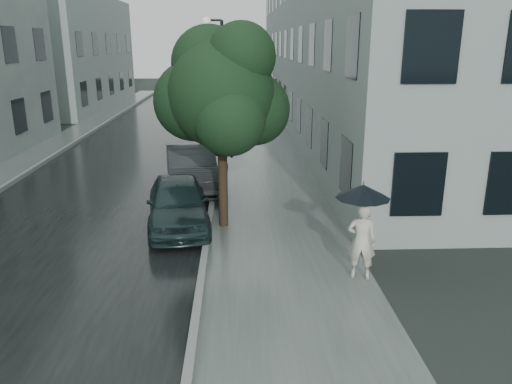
{
  "coord_description": "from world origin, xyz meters",
  "views": [
    {
      "loc": [
        -0.84,
        -9.26,
        4.71
      ],
      "look_at": [
        -0.38,
        2.03,
        1.3
      ],
      "focal_mm": 35.0,
      "sensor_mm": 36.0,
      "label": 1
    }
  ],
  "objects_px": {
    "street_tree": "(221,92)",
    "lamp_post": "(219,86)",
    "pedestrian": "(361,241)",
    "car_far": "(191,168)",
    "car_near": "(178,202)"
  },
  "relations": [
    {
      "from": "street_tree",
      "to": "car_near",
      "type": "relative_size",
      "value": 1.35
    },
    {
      "from": "street_tree",
      "to": "car_near",
      "type": "distance_m",
      "value": 3.08
    },
    {
      "from": "lamp_post",
      "to": "car_far",
      "type": "xyz_separation_m",
      "value": [
        -0.89,
        -2.74,
        -2.44
      ]
    },
    {
      "from": "pedestrian",
      "to": "car_far",
      "type": "height_order",
      "value": "pedestrian"
    },
    {
      "from": "pedestrian",
      "to": "lamp_post",
      "type": "distance_m",
      "value": 10.22
    },
    {
      "from": "street_tree",
      "to": "car_near",
      "type": "height_order",
      "value": "street_tree"
    },
    {
      "from": "pedestrian",
      "to": "car_near",
      "type": "height_order",
      "value": "pedestrian"
    },
    {
      "from": "lamp_post",
      "to": "car_far",
      "type": "bearing_deg",
      "value": -117.19
    },
    {
      "from": "car_far",
      "to": "street_tree",
      "type": "bearing_deg",
      "value": -80.58
    },
    {
      "from": "pedestrian",
      "to": "car_far",
      "type": "bearing_deg",
      "value": -47.02
    },
    {
      "from": "pedestrian",
      "to": "lamp_post",
      "type": "bearing_deg",
      "value": -59.62
    },
    {
      "from": "street_tree",
      "to": "lamp_post",
      "type": "bearing_deg",
      "value": 92.3
    },
    {
      "from": "pedestrian",
      "to": "lamp_post",
      "type": "height_order",
      "value": "lamp_post"
    },
    {
      "from": "lamp_post",
      "to": "car_far",
      "type": "relative_size",
      "value": 1.28
    },
    {
      "from": "pedestrian",
      "to": "street_tree",
      "type": "xyz_separation_m",
      "value": [
        -2.89,
        3.32,
        2.68
      ]
    }
  ]
}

